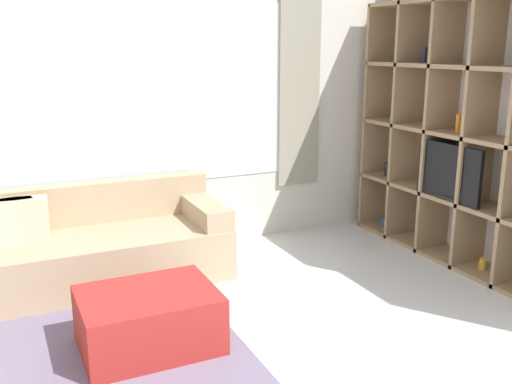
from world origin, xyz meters
TOP-DOWN VIEW (x-y plane):
  - wall_back at (0.00, 3.09)m, footprint 6.66×0.11m
  - wall_right at (2.77, 1.53)m, footprint 0.07×4.26m
  - area_rug at (-1.14, 1.62)m, footprint 2.75×2.34m
  - shelving_unit at (2.57, 1.78)m, footprint 0.39×2.27m
  - couch_main at (-0.46, 2.61)m, footprint 2.11×0.87m
  - ottoman at (-0.32, 1.37)m, footprint 0.84×0.64m

SIDE VIEW (x-z plane):
  - area_rug at x=-1.14m, z-range 0.00..0.01m
  - ottoman at x=-0.32m, z-range 0.00..0.38m
  - couch_main at x=-0.46m, z-range -0.09..0.66m
  - shelving_unit at x=2.57m, z-range -0.01..2.24m
  - wall_right at x=2.77m, z-range 0.00..2.70m
  - wall_back at x=0.00m, z-range 0.01..2.71m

